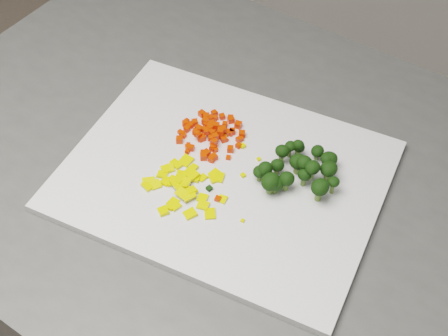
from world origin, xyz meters
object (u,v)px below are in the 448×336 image
at_px(carrot_pile, 210,131).
at_px(broccoli_pile, 302,167).
at_px(counter_block, 231,311).
at_px(pepper_pile, 187,185).
at_px(cutting_board, 224,175).

xyz_separation_m(carrot_pile, broccoli_pile, (0.15, -0.02, 0.01)).
xyz_separation_m(counter_block, pepper_pile, (-0.04, -0.08, 0.47)).
xyz_separation_m(cutting_board, carrot_pile, (-0.05, 0.05, 0.02)).
bearing_deg(cutting_board, carrot_pile, 131.70).
height_order(carrot_pile, broccoli_pile, broccoli_pile).
height_order(counter_block, cutting_board, cutting_board).
bearing_deg(cutting_board, counter_block, 81.75).
height_order(cutting_board, broccoli_pile, broccoli_pile).
distance_m(pepper_pile, broccoli_pile, 0.16).
bearing_deg(counter_block, cutting_board, -98.25).
bearing_deg(broccoli_pile, cutting_board, -162.14).
relative_size(cutting_board, broccoli_pile, 3.75).
xyz_separation_m(counter_block, cutting_board, (-0.00, -0.03, 0.46)).
distance_m(counter_block, pepper_pile, 0.48).
bearing_deg(cutting_board, broccoli_pile, 17.86).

